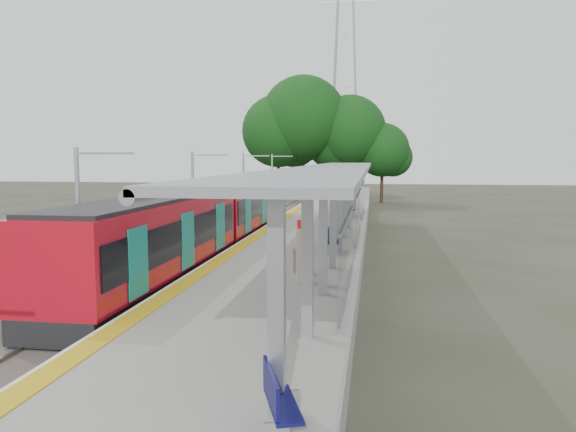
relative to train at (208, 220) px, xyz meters
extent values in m
plane|color=#474438|center=(4.50, -15.88, -2.05)|extent=(200.00, 200.00, 0.00)
cube|color=#59544C|center=(0.00, 4.12, -1.93)|extent=(3.00, 70.00, 0.24)
cube|color=gray|center=(4.50, 4.12, -1.55)|extent=(6.00, 50.00, 1.00)
cube|color=gold|center=(1.95, 4.12, -1.04)|extent=(0.60, 50.00, 0.02)
cube|color=#9EA0A5|center=(4.50, 29.07, -0.45)|extent=(6.00, 0.10, 1.20)
cube|color=black|center=(0.00, -7.02, -1.40)|extent=(2.50, 13.50, 0.70)
cube|color=#B60D1C|center=(0.00, -7.02, 0.20)|extent=(2.65, 13.50, 2.50)
cube|color=black|center=(0.00, -7.02, 0.25)|extent=(2.72, 12.96, 1.20)
cube|color=black|center=(0.00, -7.02, 1.50)|extent=(2.40, 12.82, 0.15)
cube|color=#0B776B|center=(1.36, -7.02, 0.05)|extent=(0.04, 1.30, 2.00)
cylinder|color=black|center=(0.00, -11.74, -1.70)|extent=(2.20, 0.70, 0.70)
cube|color=black|center=(0.00, 7.08, -1.40)|extent=(2.50, 13.50, 0.70)
cube|color=#B60D1C|center=(0.00, 7.08, 0.20)|extent=(2.65, 13.50, 2.50)
cube|color=black|center=(0.00, 7.08, 0.25)|extent=(2.72, 12.96, 1.20)
cube|color=black|center=(0.00, 7.08, 1.50)|extent=(2.40, 12.83, 0.15)
cube|color=#0B776B|center=(1.36, 7.08, 0.05)|extent=(0.04, 1.30, 2.00)
cylinder|color=black|center=(0.00, 2.36, -1.70)|extent=(2.20, 0.70, 0.70)
cube|color=black|center=(0.00, 0.03, -0.05)|extent=(2.30, 0.80, 2.40)
cube|color=#9EA0A5|center=(6.50, -17.88, 0.70)|extent=(0.25, 0.25, 3.50)
cube|color=#9EA0A5|center=(6.50, -13.88, 0.70)|extent=(0.25, 0.25, 3.50)
cube|color=#9EA0A5|center=(6.50, -9.88, 0.70)|extent=(0.25, 0.25, 3.50)
cube|color=#9EA0A5|center=(6.50, -5.88, 0.70)|extent=(0.25, 0.25, 3.50)
cube|color=#9EA0A5|center=(6.50, -1.88, 0.70)|extent=(0.25, 0.25, 3.50)
cube|color=#9EA0A5|center=(6.50, 2.12, 0.70)|extent=(0.25, 0.25, 3.50)
cube|color=#9EA0A5|center=(6.50, 6.12, 0.70)|extent=(0.25, 0.25, 3.50)
cube|color=#9EA0A5|center=(6.50, 10.12, 0.70)|extent=(0.25, 0.25, 3.50)
cube|color=#9EA0A5|center=(6.50, 14.12, 0.70)|extent=(0.25, 0.25, 3.50)
cube|color=#9EA0A5|center=(6.50, 18.12, 0.70)|extent=(0.25, 0.25, 3.50)
cube|color=gray|center=(6.10, 0.12, 2.53)|extent=(3.20, 38.00, 0.16)
cylinder|color=#9EA0A5|center=(4.55, 0.12, 2.45)|extent=(0.24, 38.00, 0.24)
cube|color=silver|center=(7.20, -11.88, 0.15)|extent=(0.05, 3.70, 2.20)
cube|color=silver|center=(7.20, -7.88, 0.15)|extent=(0.05, 3.70, 2.20)
cube|color=silver|center=(7.20, 0.12, 0.15)|extent=(0.05, 3.70, 2.20)
cube|color=silver|center=(7.20, 4.12, 0.15)|extent=(0.05, 3.70, 2.20)
cube|color=silver|center=(7.20, 12.12, 0.15)|extent=(0.05, 3.70, 2.20)
cube|color=silver|center=(7.20, 16.12, 0.15)|extent=(0.05, 3.70, 2.20)
cylinder|color=#382316|center=(-2.80, 36.54, 0.63)|extent=(0.36, 0.36, 5.36)
sphere|color=#134212|center=(-2.80, 36.54, 5.99)|extent=(8.15, 8.15, 8.15)
cylinder|color=#382316|center=(0.04, 36.66, 1.09)|extent=(0.36, 0.36, 6.29)
sphere|color=#134212|center=(0.04, 36.66, 7.39)|extent=(9.57, 9.57, 9.57)
cylinder|color=#382316|center=(3.75, 37.78, 0.32)|extent=(0.36, 0.36, 4.75)
sphere|color=#134212|center=(3.75, 37.78, 5.07)|extent=(7.21, 7.21, 7.21)
cylinder|color=#382316|center=(5.17, 37.26, 0.61)|extent=(0.36, 0.36, 5.33)
sphere|color=#134212|center=(5.17, 37.26, 5.94)|extent=(8.10, 8.10, 8.10)
cylinder|color=#382316|center=(8.80, 37.30, -0.08)|extent=(0.36, 0.36, 3.94)
sphere|color=#134212|center=(8.80, 37.30, 3.86)|extent=(6.00, 6.00, 6.00)
cylinder|color=#9EA0A5|center=(-1.80, -8.88, 0.65)|extent=(0.16, 0.16, 5.40)
cube|color=#9EA0A5|center=(-0.80, -8.88, 3.15)|extent=(2.00, 0.08, 0.08)
cylinder|color=#9EA0A5|center=(-1.80, 3.12, 0.65)|extent=(0.16, 0.16, 5.40)
cube|color=#9EA0A5|center=(-0.80, 3.12, 3.15)|extent=(2.00, 0.08, 0.08)
cylinder|color=#9EA0A5|center=(-1.80, 15.12, 0.65)|extent=(0.16, 0.16, 5.40)
cube|color=#9EA0A5|center=(-0.80, 15.12, 3.15)|extent=(2.00, 0.08, 0.08)
cylinder|color=#9EA0A5|center=(-1.80, 27.12, 0.65)|extent=(0.16, 0.16, 5.40)
cube|color=#9EA0A5|center=(-0.80, 27.12, 3.15)|extent=(2.00, 0.08, 0.08)
cube|color=#0F0F4F|center=(6.67, -18.35, -0.65)|extent=(0.82, 1.40, 0.05)
cube|color=#0F0F4F|center=(6.49, -18.35, -0.38)|extent=(0.49, 1.29, 0.49)
cube|color=#9EA0A5|center=(6.67, -17.81, -0.86)|extent=(0.36, 0.17, 0.39)
cube|color=#0F0F4F|center=(6.28, -2.22, -0.58)|extent=(0.50, 1.58, 0.06)
cube|color=#0F0F4F|center=(6.07, -2.22, -0.27)|extent=(0.09, 1.57, 0.58)
cube|color=#9EA0A5|center=(6.28, -2.85, -0.82)|extent=(0.42, 0.07, 0.46)
cube|color=#9EA0A5|center=(6.28, -1.59, -0.82)|extent=(0.42, 0.07, 0.46)
cube|color=#0F0F4F|center=(6.21, 12.53, -0.62)|extent=(0.93, 1.50, 0.06)
cube|color=#0F0F4F|center=(6.02, 12.53, -0.33)|extent=(0.58, 1.37, 0.53)
cube|color=#9EA0A5|center=(6.21, 11.95, -0.84)|extent=(0.38, 0.19, 0.42)
cube|color=#9EA0A5|center=(6.21, 13.11, -0.84)|extent=(0.38, 0.19, 0.42)
cylinder|color=beige|center=(5.71, -8.33, -0.19)|extent=(0.46, 0.46, 1.72)
cube|color=red|center=(5.71, -8.33, 0.84)|extent=(0.41, 0.18, 0.29)
cylinder|color=beige|center=(5.39, 2.81, -0.31)|extent=(0.40, 0.40, 1.49)
cube|color=red|center=(5.39, 2.81, 0.59)|extent=(0.35, 0.10, 0.25)
cylinder|color=#9EA0A5|center=(5.36, -6.85, -0.62)|extent=(0.55, 0.55, 0.86)
camera|label=1|loc=(7.96, -26.24, 3.00)|focal=35.00mm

